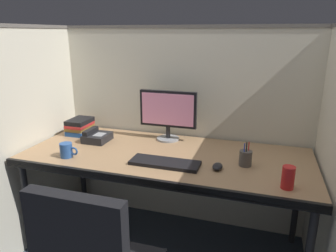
# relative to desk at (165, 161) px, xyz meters

# --- Properties ---
(cubicle_partition_rear) EXTENTS (2.21, 0.06, 1.57)m
(cubicle_partition_rear) POSITION_rel_desk_xyz_m (0.00, 0.46, 0.10)
(cubicle_partition_rear) COLOR beige
(cubicle_partition_rear) RESTS_ON ground
(cubicle_partition_left) EXTENTS (0.06, 1.41, 1.57)m
(cubicle_partition_left) POSITION_rel_desk_xyz_m (-0.99, -0.09, 0.10)
(cubicle_partition_left) COLOR beige
(cubicle_partition_left) RESTS_ON ground
(cubicle_partition_right) EXTENTS (0.06, 1.41, 1.57)m
(cubicle_partition_right) POSITION_rel_desk_xyz_m (0.99, -0.09, 0.10)
(cubicle_partition_right) COLOR beige
(cubicle_partition_right) RESTS_ON ground
(desk) EXTENTS (1.90, 0.80, 0.74)m
(desk) POSITION_rel_desk_xyz_m (0.00, 0.00, 0.00)
(desk) COLOR #997551
(desk) RESTS_ON ground
(monitor_center) EXTENTS (0.43, 0.17, 0.37)m
(monitor_center) POSITION_rel_desk_xyz_m (-0.07, 0.29, 0.27)
(monitor_center) COLOR gray
(monitor_center) RESTS_ON desk
(keyboard_main) EXTENTS (0.43, 0.15, 0.02)m
(keyboard_main) POSITION_rel_desk_xyz_m (0.05, -0.16, 0.06)
(keyboard_main) COLOR black
(keyboard_main) RESTS_ON desk
(computer_mouse) EXTENTS (0.06, 0.10, 0.04)m
(computer_mouse) POSITION_rel_desk_xyz_m (0.37, -0.13, 0.07)
(computer_mouse) COLOR black
(computer_mouse) RESTS_ON desk
(coffee_mug) EXTENTS (0.13, 0.08, 0.09)m
(coffee_mug) POSITION_rel_desk_xyz_m (-0.60, -0.24, 0.10)
(coffee_mug) COLOR #264C8C
(coffee_mug) RESTS_ON desk
(pen_cup) EXTENTS (0.08, 0.08, 0.16)m
(pen_cup) POSITION_rel_desk_xyz_m (0.52, -0.03, 0.10)
(pen_cup) COLOR #4C4742
(pen_cup) RESTS_ON desk
(desk_phone) EXTENTS (0.17, 0.19, 0.09)m
(desk_phone) POSITION_rel_desk_xyz_m (-0.57, 0.10, 0.08)
(desk_phone) COLOR black
(desk_phone) RESTS_ON desk
(soda_can) EXTENTS (0.07, 0.07, 0.12)m
(soda_can) POSITION_rel_desk_xyz_m (0.75, -0.26, 0.11)
(soda_can) COLOR red
(soda_can) RESTS_ON desk
(book_stack) EXTENTS (0.16, 0.22, 0.12)m
(book_stack) POSITION_rel_desk_xyz_m (-0.79, 0.22, 0.11)
(book_stack) COLOR #1E478C
(book_stack) RESTS_ON desk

